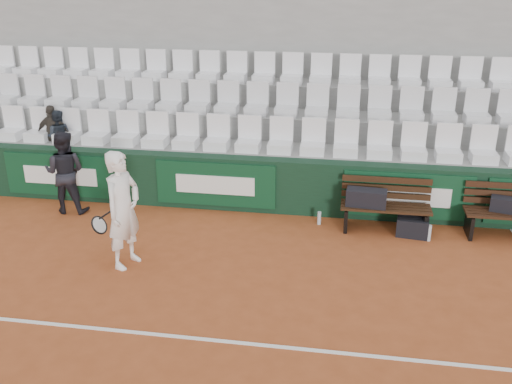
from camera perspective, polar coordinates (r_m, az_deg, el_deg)
name	(u,v)px	position (r m, az deg, el deg)	size (l,w,h in m)	color
ground	(162,335)	(7.31, -9.35, -13.96)	(80.00, 80.00, 0.00)	#A44C25
court_baseline	(162,335)	(7.31, -9.35, -13.93)	(18.00, 0.06, 0.01)	white
back_barrier	(232,183)	(10.47, -2.45, 0.90)	(18.00, 0.34, 1.00)	#10301D
grandstand_tier_front	(235,171)	(11.07, -2.15, 2.07)	(18.00, 0.95, 1.00)	gray
grandstand_tier_mid	(243,146)	(11.88, -1.27, 4.63)	(18.00, 0.95, 1.45)	gray
grandstand_tier_back	(251,124)	(12.72, -0.50, 6.85)	(18.00, 0.95, 1.90)	gray
grandstand_rear_wall	(256,62)	(13.06, -0.05, 12.86)	(18.00, 0.30, 4.40)	#989895
seat_row_front	(232,133)	(10.65, -2.39, 5.88)	(11.90, 0.44, 0.63)	white
seat_row_mid	(241,98)	(11.45, -1.47, 9.35)	(11.90, 0.44, 0.63)	silver
seat_row_back	(249,67)	(12.28, -0.66, 12.35)	(11.90, 0.44, 0.63)	white
bench_left	(385,218)	(9.93, 12.74, -2.58)	(1.50, 0.56, 0.45)	#331D0F
bench_right	(510,225)	(10.33, 24.09, -3.07)	(1.50, 0.56, 0.45)	#351C0F
sports_bag_left	(366,198)	(9.74, 10.98, -0.57)	(0.67, 0.29, 0.29)	black
sports_bag_right	(507,205)	(10.22, 23.78, -1.19)	(0.50, 0.23, 0.23)	black
sports_bag_ground	(412,227)	(9.89, 15.37, -3.40)	(0.51, 0.31, 0.31)	black
water_bottle_near	(319,218)	(10.02, 6.34, -2.61)	(0.07, 0.07, 0.24)	silver
water_bottle_far	(429,233)	(9.80, 16.90, -3.94)	(0.08, 0.08, 0.27)	#B2C1C9
tennis_player	(123,210)	(8.57, -13.15, -1.75)	(0.80, 0.76, 1.79)	white
ball_kid	(65,172)	(10.81, -18.56, 1.90)	(0.74, 0.58, 1.52)	black
spectator_b	(51,112)	(11.88, -19.85, 7.57)	(0.67, 0.28, 1.15)	#332F29
spectator_c	(56,114)	(11.84, -19.40, 7.36)	(0.51, 0.40, 1.06)	#1E242D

